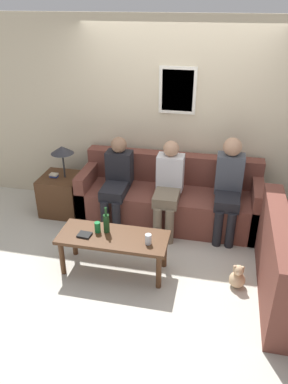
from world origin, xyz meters
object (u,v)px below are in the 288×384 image
person_left (117,179)px  person_middle (168,184)px  wine_bottle (106,223)px  couch_main (169,199)px  coffee_table (113,241)px  drinking_glass (148,239)px  person_right (229,184)px  teddy_bear (237,277)px

person_left → person_middle: person_middle is taller
wine_bottle → couch_main: bearing=64.8°
coffee_table → person_left: 1.08m
couch_main → person_left: (-0.68, -0.18, 0.32)m
coffee_table → drinking_glass: (0.40, -0.06, 0.12)m
couch_main → coffee_table: bearing=-110.3°
person_middle → person_right: (0.74, 0.08, 0.05)m
wine_bottle → drinking_glass: bearing=-14.0°
person_left → teddy_bear: size_ratio=4.25×
person_middle → teddy_bear: size_ratio=4.32×
drinking_glass → person_left: person_left is taller
coffee_table → person_middle: person_middle is taller
wine_bottle → person_left: 0.97m
drinking_glass → person_right: 1.38m
couch_main → person_middle: (0.01, -0.21, 0.33)m
person_left → person_right: size_ratio=0.93×
person_left → coffee_table: bearing=-76.8°
couch_main → person_right: size_ratio=1.90×
person_right → person_left: bearing=-178.3°
couch_main → wine_bottle: size_ratio=7.77×
person_right → teddy_bear: bearing=-80.9°
drinking_glass → person_middle: bearing=87.3°
person_right → person_middle: bearing=-174.0°
wine_bottle → teddy_bear: wine_bottle is taller
coffee_table → teddy_bear: 1.39m
teddy_bear → person_left: bearing=147.7°
coffee_table → wine_bottle: bearing=144.0°
couch_main → wine_bottle: (-0.53, -1.13, 0.26)m
couch_main → drinking_glass: (-0.04, -1.26, 0.20)m
coffee_table → wine_bottle: (-0.09, 0.07, 0.18)m
wine_bottle → teddy_bear: 1.53m
drinking_glass → person_middle: person_middle is taller
person_left → teddy_bear: bearing=-32.3°
person_left → wine_bottle: bearing=-81.1°
person_middle → teddy_bear: person_middle is taller
person_left → teddy_bear: (1.60, -1.01, -0.53)m
coffee_table → person_left: bearing=103.2°
couch_main → drinking_glass: couch_main is taller
couch_main → person_middle: person_middle is taller
person_middle → person_right: size_ratio=0.94×
coffee_table → person_right: size_ratio=0.96×
person_left → person_right: 1.44m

